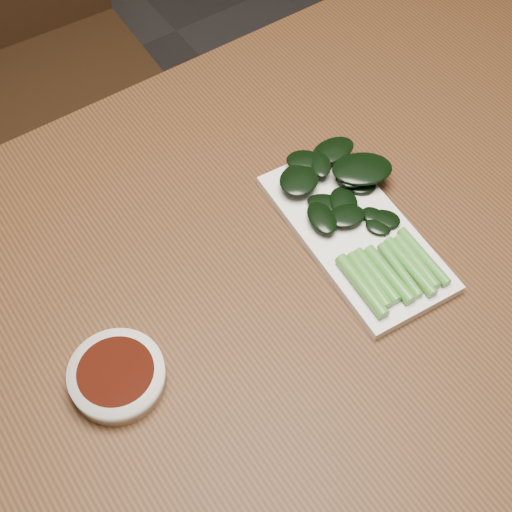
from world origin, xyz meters
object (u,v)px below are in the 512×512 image
object	(u,v)px
table	(283,293)
serving_plate	(355,233)
gai_lan	(358,212)
sauce_bowl	(117,376)
chair_far	(37,56)

from	to	relation	value
table	serving_plate	size ratio (longest dim) A/B	4.82
table	serving_plate	xyz separation A→B (m)	(0.10, -0.02, 0.08)
serving_plate	gai_lan	distance (m)	0.03
sauce_bowl	table	bearing A→B (deg)	5.25
table	serving_plate	bearing A→B (deg)	-8.73
chair_far	serving_plate	xyz separation A→B (m)	(0.12, -0.88, 0.27)
serving_plate	chair_far	bearing A→B (deg)	97.49
sauce_bowl	gai_lan	distance (m)	0.37
serving_plate	sauce_bowl	bearing A→B (deg)	-178.77
table	serving_plate	world-z (taller)	serving_plate
gai_lan	sauce_bowl	bearing A→B (deg)	-176.59
serving_plate	gai_lan	xyz separation A→B (m)	(0.01, 0.01, 0.02)
sauce_bowl	gai_lan	world-z (taller)	gai_lan
table	chair_far	xyz separation A→B (m)	(-0.01, 0.87, -0.19)
gai_lan	table	bearing A→B (deg)	179.39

